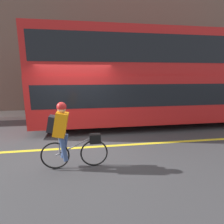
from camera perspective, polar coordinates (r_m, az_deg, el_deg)
name	(u,v)px	position (r m, az deg, el deg)	size (l,w,h in m)	color
ground_plane	(75,148)	(5.51, -11.90, -11.45)	(80.00, 80.00, 0.00)	#38383A
road_center_line	(75,148)	(5.51, -11.91, -11.43)	(50.00, 0.14, 0.01)	yellow
sidewalk_curb	(80,113)	(9.94, -10.53, -0.29)	(60.00, 1.66, 0.16)	gray
building_facade	(78,45)	(10.81, -11.19, 20.65)	(60.00, 0.30, 7.65)	brown
bus	(153,76)	(7.84, 13.36, 11.40)	(9.79, 2.61, 3.83)	black
cyclist_on_bike	(66,133)	(4.16, -14.66, -6.80)	(1.57, 0.32, 1.59)	black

